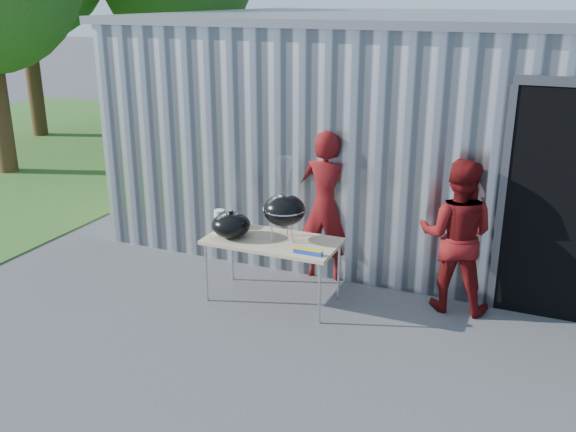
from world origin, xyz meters
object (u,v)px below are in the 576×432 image
at_px(person_cook, 326,205).
at_px(folding_table, 273,243).
at_px(kettle_grill, 284,204).
at_px(person_bystander, 456,236).

bearing_deg(person_cook, folding_table, 67.71).
height_order(folding_table, kettle_grill, kettle_grill).
bearing_deg(kettle_grill, person_cook, 76.20).
bearing_deg(person_bystander, person_cook, -10.92).
bearing_deg(person_bystander, folding_table, 15.90).
xyz_separation_m(folding_table, person_cook, (0.31, 0.88, 0.22)).
distance_m(folding_table, person_bystander, 2.03).
distance_m(person_cook, person_bystander, 1.63).
relative_size(kettle_grill, person_cook, 0.51).
distance_m(kettle_grill, person_bystander, 1.92).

